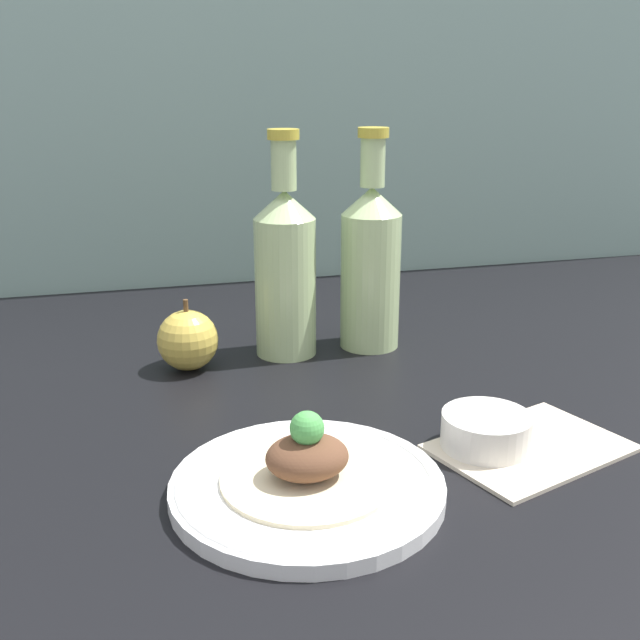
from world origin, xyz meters
The scene contains 9 objects.
ground_plane centered at (0.00, 0.00, -2.00)cm, with size 180.00×110.00×4.00cm, color black.
wall_backsplash centered at (0.00, 53.50, 40.00)cm, with size 180.00×3.00×80.00cm.
plate centered at (-8.99, -17.58, 0.87)cm, with size 23.28×23.28×1.64cm.
plated_food centered at (-8.99, -17.58, 3.14)cm, with size 14.72×14.72×6.28cm.
cider_bottle_left centered at (-3.42, 16.23, 11.17)cm, with size 7.62×7.62×27.86cm.
cider_bottle_right centered at (7.68, 16.23, 11.17)cm, with size 7.62×7.62×27.86cm.
apple centered at (-15.98, 13.87, 3.66)cm, with size 7.31×7.31×8.71cm.
napkin centered at (13.40, -15.23, 0.40)cm, with size 20.61×17.08×0.80cm.
dipping_bowl centered at (9.19, -14.15, 1.83)cm, with size 8.45×8.45×3.65cm.
Camera 1 is at (-22.14, -71.63, 33.80)cm, focal length 42.00 mm.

